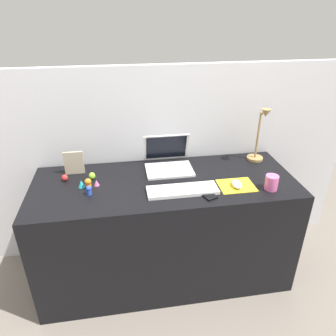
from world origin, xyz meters
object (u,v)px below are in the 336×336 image
keyboard (183,190)px  coffee_mug (271,183)px  toy_figurine_lime (92,176)px  laptop (168,160)px  toy_figurine_orange (88,183)px  toy_figurine_cyan (81,184)px  mouse (237,184)px  cell_phone (207,194)px  toy_figurine_pink (96,183)px  toy_figurine_blue (89,190)px  picture_frame (74,163)px  desk_lamp (260,136)px  toy_figurine_red (65,178)px

keyboard → coffee_mug: size_ratio=4.64×
toy_figurine_lime → laptop: bearing=10.2°
toy_figurine_orange → toy_figurine_cyan: toy_figurine_orange is taller
mouse → coffee_mug: coffee_mug is taller
toy_figurine_lime → toy_figurine_cyan: same height
mouse → cell_phone: bearing=-165.6°
mouse → toy_figurine_pink: 0.83m
toy_figurine_blue → toy_figurine_cyan: toy_figurine_blue is taller
laptop → toy_figurine_lime: size_ratio=6.78×
mouse → toy_figurine_lime: bearing=164.3°
picture_frame → toy_figurine_cyan: 0.20m
toy_figurine_orange → toy_figurine_lime: (0.02, 0.11, -0.01)m
keyboard → toy_figurine_lime: 0.57m
picture_frame → toy_figurine_blue: size_ratio=2.63×
picture_frame → toy_figurine_orange: 0.23m
cell_phone → toy_figurine_pink: toy_figurine_pink is taller
desk_lamp → toy_figurine_blue: bearing=-167.0°
cell_phone → desk_lamp: desk_lamp is taller
keyboard → toy_figurine_cyan: bearing=165.7°
toy_figurine_lime → toy_figurine_blue: bearing=-92.5°
laptop → mouse: laptop is taller
desk_lamp → toy_figurine_orange: size_ratio=5.83×
laptop → desk_lamp: size_ratio=0.78×
toy_figurine_red → laptop: bearing=7.2°
laptop → cell_phone: laptop is taller
desk_lamp → toy_figurine_red: desk_lamp is taller
toy_figurine_lime → toy_figurine_red: size_ratio=1.08×
coffee_mug → toy_figurine_blue: 1.05m
cell_phone → toy_figurine_red: size_ratio=3.12×
desk_lamp → coffee_mug: 0.40m
cell_phone → toy_figurine_orange: bearing=144.1°
cell_phone → picture_frame: size_ratio=0.85×
coffee_mug → toy_figurine_pink: (-1.01, 0.21, -0.03)m
cell_phone → coffee_mug: 0.39m
laptop → toy_figurine_cyan: size_ratio=6.85×
laptop → toy_figurine_blue: 0.56m
toy_figurine_orange → toy_figurine_cyan: bearing=150.1°
laptop → toy_figurine_blue: laptop is taller
keyboard → coffee_mug: bearing=-6.0°
desk_lamp → picture_frame: desk_lamp is taller
mouse → desk_lamp: size_ratio=0.25×
picture_frame → coffee_mug: 1.21m
laptop → coffee_mug: (0.55, -0.38, -0.01)m
toy_figurine_cyan → keyboard: bearing=-14.3°
toy_figurine_orange → toy_figurine_blue: toy_figurine_orange is taller
picture_frame → toy_figurine_blue: 0.30m
toy_figurine_lime → toy_figurine_cyan: (-0.06, -0.09, -0.00)m
toy_figurine_pink → toy_figurine_blue: bearing=-110.6°
coffee_mug → toy_figurine_red: (-1.20, 0.29, -0.02)m
coffee_mug → toy_figurine_lime: bearing=164.4°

